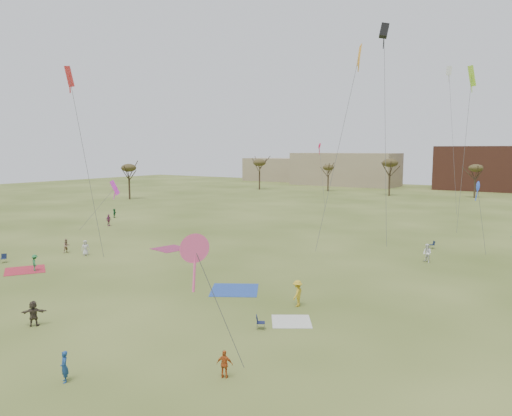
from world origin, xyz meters
The scene contains 23 objects.
ground centered at (0.00, 0.00, 0.00)m, with size 260.00×260.00×0.00m, color #3A4E18.
flyer_near_left centered at (-17.11, 5.30, 0.80)m, with size 0.79×0.51×1.61m, color silver.
flyer_near_center centered at (-15.47, -1.43, 0.75)m, with size 0.97×0.56×1.51m, color #28783E.
flyer_near_right centered at (5.69, -13.13, 0.76)m, with size 0.56×0.37×1.53m, color navy.
spectator_fore_a centered at (11.82, -8.55, 0.69)m, with size 0.81×0.34×1.39m, color #CB5D22.
spectator_fore_b centered at (-19.92, 5.03, 0.76)m, with size 0.74×0.57×1.51m, color #95735E.
spectator_fore_c centered at (-2.47, -9.64, 0.82)m, with size 1.52×0.48×1.64m, color #4C4036.
flyer_mid_b centered at (9.51, 3.01, 0.94)m, with size 1.21×0.70×1.88m, color gold.
spectator_mid_d centered at (-31.13, 19.93, 0.85)m, with size 0.99×0.41×1.69m, color #8A3969.
spectator_mid_e centered at (13.67, 21.97, 0.92)m, with size 0.89×0.70×1.84m, color white.
flyer_far_a centered at (-37.33, 26.24, 0.73)m, with size 1.35×0.43×1.46m, color #206133.
blanket_red centered at (-16.42, -1.86, 0.00)m, with size 3.40×3.40×0.03m, color #BA2536.
blanket_blue centered at (3.47, 3.70, 0.00)m, with size 3.66×3.66×0.03m, color #264AA6.
blanket_cream centered at (10.70, 0.03, 0.00)m, with size 2.50×2.50×0.03m, color silver.
blanket_plum centered at (-12.06, 12.76, 0.00)m, with size 3.36×3.36×0.03m, color #932D57.
camp_chair_left centered at (-21.03, -1.30, 0.26)m, with size 0.74×0.74×0.87m.
camp_chair_center centered at (9.75, -2.17, 0.26)m, with size 0.73×0.71×0.87m.
camp_chair_right centered at (12.38, 29.19, 0.26)m, with size 0.73×0.72×0.87m.
kites_aloft centered at (5.45, 33.78, 19.71)m, with size 52.70×69.76×23.87m.
tree_line centered at (-2.85, 79.12, 7.09)m, with size 117.44×49.32×8.91m.
building_tan centered at (-35.00, 115.00, 5.00)m, with size 32.00×14.00×10.00m, color #937F60.
building_brick centered at (5.00, 120.00, 6.00)m, with size 26.00×16.00×12.00m, color brown.
building_tan_west centered at (-65.00, 122.00, 4.00)m, with size 20.00×12.00×8.00m, color #937F60.
Camera 1 is at (25.53, -26.44, 11.07)m, focal length 34.02 mm.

